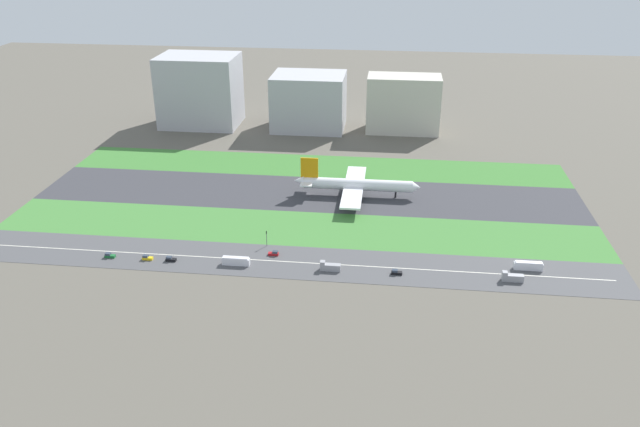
{
  "coord_description": "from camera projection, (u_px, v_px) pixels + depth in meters",
  "views": [
    {
      "loc": [
        41.32,
        -302.96,
        131.05
      ],
      "look_at": [
        10.17,
        -36.5,
        6.0
      ],
      "focal_mm": 35.74,
      "sensor_mm": 36.0,
      "label": 1
    }
  ],
  "objects": [
    {
      "name": "office_tower",
      "position": [
        403.0,
        104.0,
        422.12
      ],
      "size": [
        48.01,
        24.13,
        37.31
      ],
      "primitive_type": "cube",
      "color": "beige",
      "rests_on": "ground_plane"
    },
    {
      "name": "hangar_building",
      "position": [
        309.0,
        102.0,
        428.9
      ],
      "size": [
        48.12,
        37.32,
        36.7
      ],
      "primitive_type": "cube",
      "color": "#B2B2B7",
      "rests_on": "ground_plane"
    },
    {
      "name": "bus_0",
      "position": [
        528.0,
        266.0,
        259.98
      ],
      "size": [
        11.6,
        2.5,
        3.5
      ],
      "color": "silver",
      "rests_on": "highway"
    },
    {
      "name": "car_3",
      "position": [
        274.0,
        253.0,
        271.47
      ],
      "size": [
        4.4,
        1.8,
        2.0
      ],
      "color": "#B2191E",
      "rests_on": "highway"
    },
    {
      "name": "car_0",
      "position": [
        396.0,
        272.0,
        256.99
      ],
      "size": [
        4.4,
        1.8,
        2.0
      ],
      "rotation": [
        0.0,
        0.0,
        3.14
      ],
      "color": "black",
      "rests_on": "highway"
    },
    {
      "name": "bus_1",
      "position": [
        236.0,
        261.0,
        263.58
      ],
      "size": [
        11.6,
        2.5,
        3.5
      ],
      "rotation": [
        0.0,
        0.0,
        3.14
      ],
      "color": "silver",
      "rests_on": "highway"
    },
    {
      "name": "airliner",
      "position": [
        354.0,
        185.0,
        327.32
      ],
      "size": [
        65.0,
        56.0,
        19.7
      ],
      "color": "white",
      "rests_on": "runway"
    },
    {
      "name": "car_4",
      "position": [
        110.0,
        256.0,
        269.73
      ],
      "size": [
        4.4,
        1.8,
        2.0
      ],
      "rotation": [
        0.0,
        0.0,
        3.14
      ],
      "color": "#19662D",
      "rests_on": "highway"
    },
    {
      "name": "highway",
      "position": [
        286.0,
        262.0,
        266.71
      ],
      "size": [
        280.0,
        28.0,
        0.1
      ],
      "primitive_type": "cube",
      "color": "#4C4C4F",
      "rests_on": "ground_plane"
    },
    {
      "name": "car_2",
      "position": [
        170.0,
        259.0,
        266.92
      ],
      "size": [
        4.4,
        1.8,
        2.0
      ],
      "rotation": [
        0.0,
        0.0,
        3.14
      ],
      "color": "black",
      "rests_on": "highway"
    },
    {
      "name": "truck_0",
      "position": [
        330.0,
        267.0,
        259.53
      ],
      "size": [
        8.4,
        2.5,
        4.0
      ],
      "rotation": [
        0.0,
        0.0,
        3.14
      ],
      "color": "#99999E",
      "rests_on": "highway"
    },
    {
      "name": "traffic_light",
      "position": [
        267.0,
        237.0,
        277.73
      ],
      "size": [
        0.36,
        0.5,
        7.2
      ],
      "color": "#4C4C51",
      "rests_on": "highway"
    },
    {
      "name": "ground_plane",
      "position": [
        309.0,
        194.0,
        332.45
      ],
      "size": [
        800.0,
        800.0,
        0.0
      ],
      "primitive_type": "plane",
      "color": "#5B564C"
    },
    {
      "name": "grass_median_north",
      "position": [
        318.0,
        166.0,
        369.34
      ],
      "size": [
        280.0,
        36.0,
        0.1
      ],
      "primitive_type": "cube",
      "color": "#3D7A33",
      "rests_on": "ground_plane"
    },
    {
      "name": "runway",
      "position": [
        309.0,
        194.0,
        332.43
      ],
      "size": [
        280.0,
        46.0,
        0.1
      ],
      "primitive_type": "cube",
      "color": "#38383D",
      "rests_on": "ground_plane"
    },
    {
      "name": "highway_centerline",
      "position": [
        286.0,
        262.0,
        266.69
      ],
      "size": [
        266.0,
        0.5,
        0.01
      ],
      "primitive_type": "cube",
      "color": "silver",
      "rests_on": "highway"
    },
    {
      "name": "car_1",
      "position": [
        147.0,
        258.0,
        267.99
      ],
      "size": [
        4.4,
        1.8,
        2.0
      ],
      "rotation": [
        0.0,
        0.0,
        3.14
      ],
      "color": "yellow",
      "rests_on": "highway"
    },
    {
      "name": "truck_1",
      "position": [
        512.0,
        277.0,
        251.88
      ],
      "size": [
        8.4,
        2.5,
        4.0
      ],
      "rotation": [
        0.0,
        0.0,
        3.14
      ],
      "color": "#99999E",
      "rests_on": "highway"
    },
    {
      "name": "terminal_building",
      "position": [
        200.0,
        91.0,
        434.54
      ],
      "size": [
        52.2,
        38.01,
        47.38
      ],
      "primitive_type": "cube",
      "color": "#B2B2B7",
      "rests_on": "ground_plane"
    },
    {
      "name": "grass_median_south",
      "position": [
        297.0,
        228.0,
        295.52
      ],
      "size": [
        280.0,
        36.0,
        0.1
      ],
      "primitive_type": "cube",
      "color": "#427F38",
      "rests_on": "ground_plane"
    },
    {
      "name": "fuel_tank_west",
      "position": [
        310.0,
        100.0,
        474.71
      ],
      "size": [
        22.73,
        22.73,
        14.17
      ],
      "primitive_type": "cylinder",
      "color": "silver",
      "rests_on": "ground_plane"
    }
  ]
}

